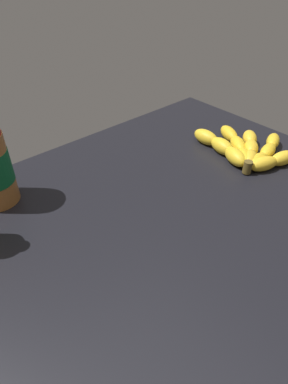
% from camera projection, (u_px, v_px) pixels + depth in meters
% --- Properties ---
extents(ground_plane, '(0.95, 0.71, 0.04)m').
position_uv_depth(ground_plane, '(162.00, 213.00, 0.69)').
color(ground_plane, black).
extents(banana_bunch, '(0.21, 0.26, 0.04)m').
position_uv_depth(banana_bunch, '(249.00, 149.00, 0.82)').
color(banana_bunch, yellow).
rests_on(banana_bunch, ground_plane).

